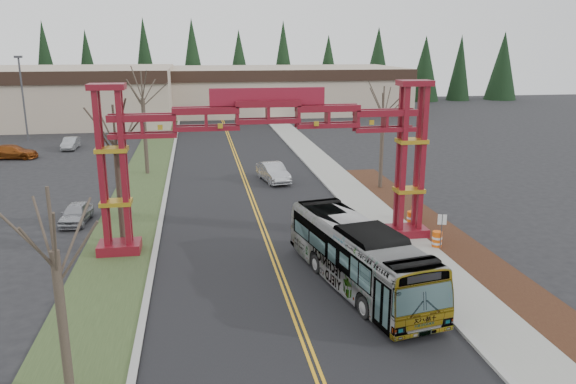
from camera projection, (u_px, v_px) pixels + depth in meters
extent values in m
cube|color=black|center=(256.00, 209.00, 37.80)|extent=(12.00, 110.00, 0.02)
cube|color=gold|center=(254.00, 209.00, 37.78)|extent=(0.12, 100.00, 0.01)
cube|color=gold|center=(257.00, 208.00, 37.82)|extent=(0.12, 100.00, 0.01)
cube|color=#9F9F9A|center=(344.00, 204.00, 38.74)|extent=(0.30, 110.00, 0.15)
cube|color=gray|center=(364.00, 203.00, 38.97)|extent=(2.60, 110.00, 0.14)
cube|color=black|center=(518.00, 292.00, 25.08)|extent=(2.60, 50.00, 0.12)
cube|color=#334522|center=(133.00, 214.00, 36.55)|extent=(4.00, 110.00, 0.08)
cube|color=#9F9F9A|center=(162.00, 212.00, 36.83)|extent=(0.30, 110.00, 0.15)
cube|color=maroon|center=(120.00, 248.00, 29.81)|extent=(2.20, 1.60, 0.60)
cube|color=maroon|center=(101.00, 171.00, 28.28)|extent=(0.28, 0.28, 8.00)
cube|color=maroon|center=(123.00, 170.00, 28.45)|extent=(0.28, 0.28, 8.00)
cube|color=maroon|center=(103.00, 168.00, 28.95)|extent=(0.28, 0.28, 8.00)
cube|color=maroon|center=(125.00, 167.00, 29.12)|extent=(0.28, 0.28, 8.00)
cube|color=gold|center=(116.00, 203.00, 29.16)|extent=(1.60, 1.10, 0.22)
cube|color=gold|center=(112.00, 150.00, 28.44)|extent=(1.60, 1.10, 0.22)
cube|color=maroon|center=(106.00, 87.00, 27.63)|extent=(1.80, 1.20, 0.30)
cube|color=maroon|center=(406.00, 232.00, 32.30)|extent=(2.20, 1.60, 0.60)
cube|color=maroon|center=(404.00, 160.00, 30.77)|extent=(0.28, 0.28, 8.00)
cube|color=maroon|center=(423.00, 160.00, 30.94)|extent=(0.28, 0.28, 8.00)
cube|color=maroon|center=(399.00, 158.00, 31.44)|extent=(0.28, 0.28, 8.00)
cube|color=maroon|center=(418.00, 157.00, 31.61)|extent=(0.28, 0.28, 8.00)
cube|color=gold|center=(409.00, 190.00, 31.65)|extent=(1.60, 1.10, 0.22)
cube|color=gold|center=(412.00, 141.00, 30.93)|extent=(1.60, 1.10, 0.22)
cube|color=maroon|center=(415.00, 83.00, 30.12)|extent=(1.80, 1.20, 0.30)
cube|color=maroon|center=(268.00, 109.00, 29.20)|extent=(16.00, 0.90, 1.00)
cube|color=maroon|center=(268.00, 126.00, 29.43)|extent=(16.00, 0.90, 0.60)
cube|color=maroon|center=(268.00, 96.00, 29.03)|extent=(6.00, 0.25, 0.90)
cube|color=#BAA78E|center=(2.00, 96.00, 76.98)|extent=(46.00, 22.00, 7.50)
cube|color=#BAA78E|center=(281.00, 89.00, 90.90)|extent=(38.00, 20.00, 7.00)
cube|color=black|center=(291.00, 76.00, 80.57)|extent=(38.00, 0.40, 1.60)
cone|color=black|center=(41.00, 69.00, 95.42)|extent=(5.60, 5.60, 13.00)
cylinder|color=#382D26|center=(45.00, 103.00, 96.89)|extent=(0.80, 0.80, 1.60)
cone|color=black|center=(93.00, 68.00, 96.74)|extent=(5.60, 5.60, 13.00)
cylinder|color=#382D26|center=(96.00, 102.00, 98.21)|extent=(0.80, 0.80, 1.60)
cone|color=black|center=(143.00, 68.00, 98.06)|extent=(5.60, 5.60, 13.00)
cylinder|color=#382D26|center=(146.00, 101.00, 99.54)|extent=(0.80, 0.80, 1.60)
cone|color=black|center=(193.00, 68.00, 99.39)|extent=(5.60, 5.60, 13.00)
cylinder|color=#382D26|center=(194.00, 100.00, 100.86)|extent=(0.80, 0.80, 1.60)
cone|color=black|center=(240.00, 67.00, 100.71)|extent=(5.60, 5.60, 13.00)
cylinder|color=#382D26|center=(241.00, 99.00, 102.18)|extent=(0.80, 0.80, 1.60)
cone|color=black|center=(287.00, 67.00, 102.03)|extent=(5.60, 5.60, 13.00)
cylinder|color=#382D26|center=(287.00, 99.00, 103.51)|extent=(0.80, 0.80, 1.60)
cone|color=black|center=(333.00, 67.00, 103.36)|extent=(5.60, 5.60, 13.00)
cylinder|color=#382D26|center=(332.00, 98.00, 104.83)|extent=(0.80, 0.80, 1.60)
cone|color=black|center=(377.00, 66.00, 104.68)|extent=(5.60, 5.60, 13.00)
cylinder|color=#382D26|center=(376.00, 97.00, 106.15)|extent=(0.80, 0.80, 1.60)
cone|color=black|center=(420.00, 66.00, 106.00)|extent=(5.60, 5.60, 13.00)
cylinder|color=#382D26|center=(418.00, 97.00, 107.48)|extent=(0.80, 0.80, 1.60)
cone|color=black|center=(462.00, 66.00, 107.33)|extent=(5.60, 5.60, 13.00)
cylinder|color=#382D26|center=(460.00, 96.00, 108.80)|extent=(0.80, 0.80, 1.60)
cone|color=black|center=(503.00, 66.00, 108.65)|extent=(5.60, 5.60, 13.00)
cylinder|color=#382D26|center=(501.00, 95.00, 110.12)|extent=(0.80, 0.80, 1.60)
imported|color=#9D9FA5|center=(358.00, 256.00, 25.40)|extent=(4.55, 11.15, 3.03)
imported|color=#A5A8AD|center=(273.00, 172.00, 45.08)|extent=(2.42, 4.77, 1.50)
imported|color=#9B9CA2|center=(76.00, 213.00, 34.69)|extent=(1.77, 3.81, 1.26)
imported|color=#8B3E13|center=(12.00, 152.00, 53.90)|extent=(4.84, 2.44, 1.35)
imported|color=gray|center=(71.00, 143.00, 58.84)|extent=(1.41, 3.79, 1.24)
cylinder|color=#382D26|center=(63.00, 326.00, 17.21)|extent=(0.30, 0.30, 4.90)
cylinder|color=#382D26|center=(51.00, 221.00, 16.34)|extent=(0.11, 0.11, 2.06)
cylinder|color=#382D26|center=(120.00, 195.00, 30.62)|extent=(0.32, 0.32, 5.60)
cylinder|color=#382D26|center=(114.00, 126.00, 29.64)|extent=(0.12, 0.12, 2.21)
cylinder|color=#382D26|center=(145.00, 137.00, 46.99)|extent=(0.33, 0.33, 6.41)
cylinder|color=#382D26|center=(142.00, 86.00, 45.89)|extent=(0.12, 0.12, 2.27)
cylinder|color=#382D26|center=(381.00, 151.00, 42.28)|extent=(0.29, 0.29, 5.86)
cylinder|color=#382D26|center=(384.00, 100.00, 41.29)|extent=(0.11, 0.11, 1.99)
cylinder|color=#3F3F44|center=(23.00, 100.00, 63.03)|extent=(0.20, 0.20, 9.21)
cube|color=#3F3F44|center=(18.00, 57.00, 61.82)|extent=(0.82, 0.41, 0.26)
cylinder|color=#3F3F44|center=(441.00, 233.00, 29.95)|extent=(0.06, 0.06, 2.04)
cube|color=white|center=(442.00, 220.00, 29.76)|extent=(0.45, 0.20, 0.56)
cylinder|color=#FF5F0E|center=(437.00, 240.00, 30.36)|extent=(0.52, 0.52, 0.99)
cylinder|color=white|center=(437.00, 238.00, 30.32)|extent=(0.54, 0.54, 0.12)
cylinder|color=white|center=(437.00, 243.00, 30.40)|extent=(0.54, 0.54, 0.12)
cylinder|color=#FF5F0E|center=(411.00, 220.00, 33.69)|extent=(0.55, 0.55, 1.06)
cylinder|color=white|center=(412.00, 218.00, 33.65)|extent=(0.57, 0.57, 0.13)
cylinder|color=white|center=(411.00, 223.00, 33.73)|extent=(0.57, 0.57, 0.13)
cylinder|color=#FF5F0E|center=(415.00, 214.00, 35.10)|extent=(0.51, 0.51, 0.98)
cylinder|color=white|center=(415.00, 211.00, 35.07)|extent=(0.53, 0.53, 0.12)
cylinder|color=white|center=(415.00, 216.00, 35.14)|extent=(0.53, 0.53, 0.12)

